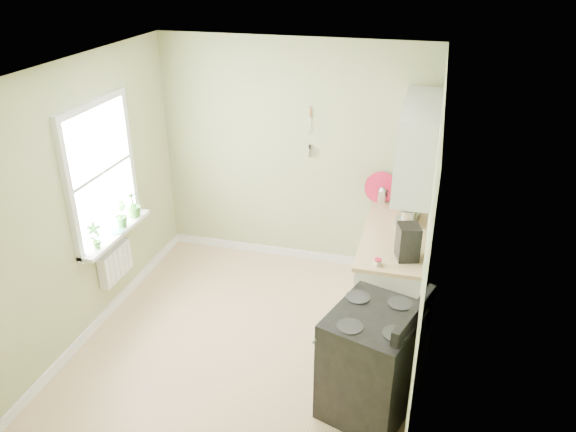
% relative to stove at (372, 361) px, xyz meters
% --- Properties ---
extents(floor, '(3.20, 3.60, 0.02)m').
position_rel_stove_xyz_m(floor, '(-1.28, 0.51, -0.49)').
color(floor, tan).
rests_on(floor, ground).
extents(ceiling, '(3.20, 3.60, 0.02)m').
position_rel_stove_xyz_m(ceiling, '(-1.28, 0.51, 2.23)').
color(ceiling, white).
rests_on(ceiling, wall_back).
extents(wall_back, '(3.20, 0.02, 2.70)m').
position_rel_stove_xyz_m(wall_back, '(-1.28, 2.32, 0.87)').
color(wall_back, tan).
rests_on(wall_back, floor).
extents(wall_left, '(0.02, 3.60, 2.70)m').
position_rel_stove_xyz_m(wall_left, '(-2.89, 0.51, 0.87)').
color(wall_left, tan).
rests_on(wall_left, floor).
extents(wall_right, '(0.02, 3.60, 2.70)m').
position_rel_stove_xyz_m(wall_right, '(0.33, 0.51, 0.87)').
color(wall_right, tan).
rests_on(wall_right, floor).
extents(base_cabinets, '(0.60, 1.60, 0.87)m').
position_rel_stove_xyz_m(base_cabinets, '(0.02, 1.51, -0.05)').
color(base_cabinets, white).
rests_on(base_cabinets, floor).
extents(countertop, '(0.64, 1.60, 0.04)m').
position_rel_stove_xyz_m(countertop, '(0.01, 1.51, 0.41)').
color(countertop, '#E5C08C').
rests_on(countertop, base_cabinets).
extents(upper_cabinets, '(0.35, 1.40, 0.80)m').
position_rel_stove_xyz_m(upper_cabinets, '(0.15, 1.61, 1.37)').
color(upper_cabinets, white).
rests_on(upper_cabinets, wall_right).
extents(window, '(0.06, 1.14, 1.44)m').
position_rel_stove_xyz_m(window, '(-2.86, 0.81, 1.07)').
color(window, white).
rests_on(window, wall_left).
extents(window_sill, '(0.18, 1.14, 0.04)m').
position_rel_stove_xyz_m(window_sill, '(-2.79, 0.81, 0.40)').
color(window_sill, white).
rests_on(window_sill, wall_left).
extents(radiator, '(0.12, 0.50, 0.35)m').
position_rel_stove_xyz_m(radiator, '(-2.82, 0.76, 0.07)').
color(radiator, white).
rests_on(radiator, wall_left).
extents(wall_utensils, '(0.02, 0.14, 0.58)m').
position_rel_stove_xyz_m(wall_utensils, '(-1.08, 2.29, 1.08)').
color(wall_utensils, '#E5C08C').
rests_on(wall_utensils, wall_back).
extents(stove, '(0.90, 0.94, 1.07)m').
position_rel_stove_xyz_m(stove, '(0.00, 0.00, 0.00)').
color(stove, black).
rests_on(stove, floor).
extents(stand_mixer, '(0.26, 0.35, 0.39)m').
position_rel_stove_xyz_m(stand_mixer, '(0.12, 1.83, 0.59)').
color(stand_mixer, '#B2B2B7').
rests_on(stand_mixer, countertop).
extents(kettle, '(0.19, 0.11, 0.20)m').
position_rel_stove_xyz_m(kettle, '(-0.21, 2.23, 0.53)').
color(kettle, silver).
rests_on(kettle, countertop).
extents(coffee_maker, '(0.25, 0.26, 0.34)m').
position_rel_stove_xyz_m(coffee_maker, '(0.16, 1.03, 0.59)').
color(coffee_maker, black).
rests_on(coffee_maker, countertop).
extents(red_tray, '(0.37, 0.11, 0.37)m').
position_rel_stove_xyz_m(red_tray, '(-0.23, 2.23, 0.61)').
color(red_tray, red).
rests_on(red_tray, countertop).
extents(jar, '(0.07, 0.07, 0.07)m').
position_rel_stove_xyz_m(jar, '(-0.08, 0.81, 0.47)').
color(jar, beige).
rests_on(jar, countertop).
extents(plant_a, '(0.18, 0.17, 0.28)m').
position_rel_stove_xyz_m(plant_a, '(-2.78, 0.44, 0.56)').
color(plant_a, '#367326').
rests_on(plant_a, window_sill).
extents(plant_b, '(0.20, 0.21, 0.29)m').
position_rel_stove_xyz_m(plant_b, '(-2.78, 0.94, 0.57)').
color(plant_b, '#367326').
rests_on(plant_b, window_sill).
extents(plant_c, '(0.23, 0.23, 0.29)m').
position_rel_stove_xyz_m(plant_c, '(-2.78, 1.19, 0.57)').
color(plant_c, '#367326').
rests_on(plant_c, window_sill).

